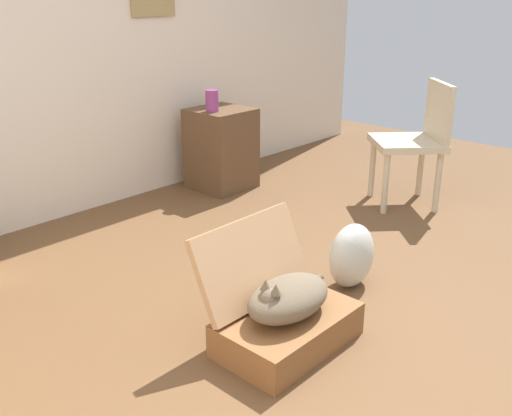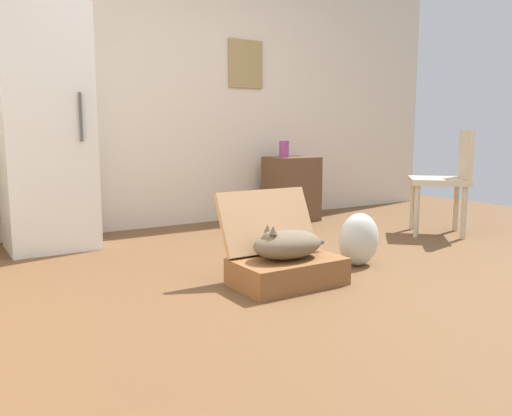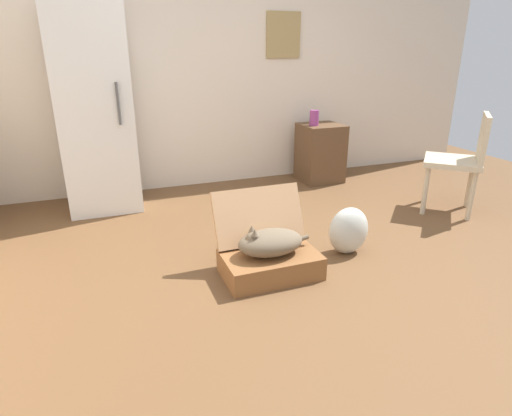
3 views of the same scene
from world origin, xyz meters
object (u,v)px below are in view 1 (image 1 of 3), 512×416
(plastic_bag_white, at_px, (352,256))
(cat, at_px, (288,298))
(suitcase_base, at_px, (288,329))
(side_table, at_px, (221,149))
(vase_tall, at_px, (212,101))
(chair, at_px, (417,138))

(plastic_bag_white, bearing_deg, cat, -170.67)
(suitcase_base, distance_m, side_table, 2.30)
(side_table, bearing_deg, cat, -126.80)
(vase_tall, bearing_deg, side_table, 13.12)
(cat, bearing_deg, side_table, 53.20)
(plastic_bag_white, bearing_deg, vase_tall, 70.87)
(vase_tall, bearing_deg, chair, -58.24)
(suitcase_base, xyz_separation_m, side_table, (1.37, 1.84, 0.24))
(suitcase_base, distance_m, cat, 0.16)
(cat, relative_size, side_table, 0.81)
(side_table, bearing_deg, plastic_bag_white, -112.10)
(suitcase_base, distance_m, chair, 2.17)
(side_table, relative_size, chair, 0.71)
(side_table, relative_size, vase_tall, 3.95)
(suitcase_base, relative_size, cat, 1.22)
(chair, bearing_deg, cat, -32.52)
(cat, height_order, side_table, side_table)
(suitcase_base, height_order, cat, cat)
(suitcase_base, relative_size, chair, 0.70)
(suitcase_base, relative_size, vase_tall, 3.90)
(plastic_bag_white, relative_size, side_table, 0.55)
(plastic_bag_white, xyz_separation_m, chair, (1.40, 0.40, 0.33))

